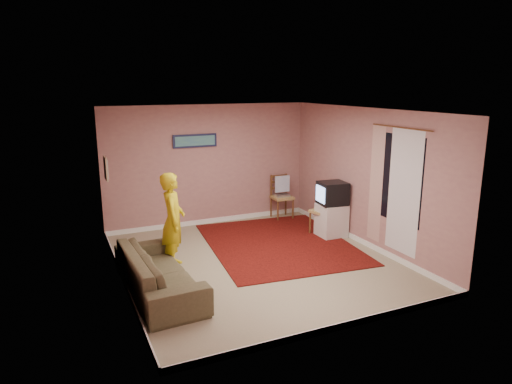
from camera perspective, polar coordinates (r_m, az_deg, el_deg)
name	(u,v)px	position (r m, az deg, el deg)	size (l,w,h in m)	color
ground	(256,262)	(8.03, 0.04, -8.71)	(5.00, 5.00, 0.00)	gray
wall_back	(209,165)	(9.92, -5.93, 3.34)	(4.50, 0.02, 2.60)	#A7776E
wall_front	(343,232)	(5.54, 10.80, -4.97)	(4.50, 0.02, 2.60)	#A7776E
wall_left	(118,203)	(7.04, -16.90, -1.35)	(0.02, 5.00, 2.60)	#A7776E
wall_right	(366,178)	(8.78, 13.55, 1.72)	(0.02, 5.00, 2.60)	#A7776E
ceiling	(256,110)	(7.45, 0.04, 10.16)	(4.50, 5.00, 0.02)	silver
baseboard_back	(210,221)	(10.20, -5.74, -3.60)	(4.50, 0.02, 0.10)	white
baseboard_front	(338,327)	(6.05, 10.21, -16.26)	(4.50, 0.02, 0.10)	white
baseboard_left	(124,281)	(7.45, -16.16, -10.68)	(0.02, 5.00, 0.10)	white
baseboard_right	(362,241)	(9.10, 13.07, -6.01)	(0.02, 5.00, 0.10)	white
window	(399,179)	(8.07, 17.46, 1.55)	(0.01, 1.10, 1.50)	black
curtain_sheer	(404,193)	(8.00, 17.99, -0.06)	(0.01, 0.75, 2.10)	silver
curtain_floral	(376,184)	(8.50, 14.77, 0.93)	(0.01, 0.35, 2.10)	beige
curtain_rod	(401,127)	(7.92, 17.66, 7.70)	(0.02, 0.02, 1.40)	brown
picture_back	(195,141)	(9.72, -7.63, 6.36)	(0.95, 0.04, 0.28)	#141839
picture_left	(106,168)	(8.55, -18.25, 2.81)	(0.04, 0.38, 0.42)	tan
area_rug	(279,243)	(8.89, 2.84, -6.42)	(2.60, 3.25, 0.02)	black
tv_cabinet	(331,220)	(9.34, 9.40, -3.50)	(0.53, 0.48, 0.67)	silver
crt_tv	(332,193)	(9.19, 9.51, -0.15)	(0.57, 0.52, 0.45)	black
chair_a	(282,192)	(10.42, 3.29, -0.03)	(0.46, 0.43, 0.54)	tan
dvd_player	(282,195)	(10.44, 3.28, -0.41)	(0.32, 0.23, 0.06)	silver
blue_throw	(282,184)	(10.38, 3.30, 1.02)	(0.35, 0.04, 0.37)	#84A5D8
chair_b	(324,205)	(9.35, 8.47, -1.67)	(0.54, 0.56, 0.55)	tan
game_console	(324,209)	(9.37, 8.45, -2.12)	(0.23, 0.16, 0.05)	white
sofa	(159,272)	(6.96, -12.08, -9.73)	(2.20, 0.86, 0.64)	brown
person	(173,221)	(7.69, -10.33, -3.54)	(0.59, 0.39, 1.62)	gold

